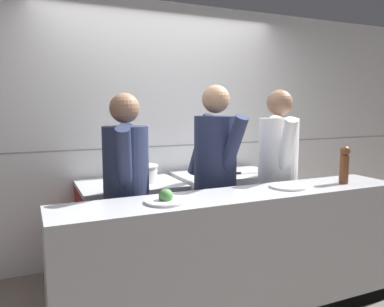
% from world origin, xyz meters
% --- Properties ---
extents(wall_back_tiled, '(8.00, 0.06, 2.60)m').
position_xyz_m(wall_back_tiled, '(0.00, 1.32, 1.30)').
color(wall_back_tiled, white).
rests_on(wall_back_tiled, ground_plane).
extents(oven_range, '(0.91, 0.71, 0.87)m').
position_xyz_m(oven_range, '(-0.47, 0.92, 0.44)').
color(oven_range, maroon).
rests_on(oven_range, ground_plane).
extents(prep_counter, '(1.01, 0.65, 0.89)m').
position_xyz_m(prep_counter, '(0.53, 0.92, 0.44)').
color(prep_counter, '#B7BABF').
rests_on(prep_counter, ground_plane).
extents(pass_counter, '(2.62, 0.45, 0.96)m').
position_xyz_m(pass_counter, '(0.06, -0.15, 0.47)').
color(pass_counter, '#B7BABF').
rests_on(pass_counter, ground_plane).
extents(stock_pot, '(0.34, 0.34, 0.15)m').
position_xyz_m(stock_pot, '(-0.38, 0.91, 0.96)').
color(stock_pot, beige).
rests_on(stock_pot, oven_range).
extents(chefs_knife, '(0.36, 0.09, 0.02)m').
position_xyz_m(chefs_knife, '(0.67, 0.80, 0.89)').
color(chefs_knife, '#B7BABF').
rests_on(chefs_knife, prep_counter).
extents(plated_dish_main, '(0.27, 0.27, 0.09)m').
position_xyz_m(plated_dish_main, '(-0.52, -0.17, 0.98)').
color(plated_dish_main, white).
rests_on(plated_dish_main, pass_counter).
extents(plated_dish_appetiser, '(0.28, 0.28, 0.02)m').
position_xyz_m(plated_dish_appetiser, '(0.48, -0.14, 0.96)').
color(plated_dish_appetiser, white).
rests_on(plated_dish_appetiser, pass_counter).
extents(pepper_mill, '(0.08, 0.08, 0.30)m').
position_xyz_m(pepper_mill, '(0.97, -0.19, 1.11)').
color(pepper_mill, brown).
rests_on(pepper_mill, pass_counter).
extents(chef_head_cook, '(0.42, 0.72, 1.66)m').
position_xyz_m(chef_head_cook, '(-0.64, 0.33, 0.92)').
color(chef_head_cook, black).
rests_on(chef_head_cook, ground_plane).
extents(chef_sous, '(0.41, 0.76, 1.74)m').
position_xyz_m(chef_sous, '(0.12, 0.37, 0.97)').
color(chef_sous, black).
rests_on(chef_sous, ground_plane).
extents(chef_line, '(0.44, 0.73, 1.71)m').
position_xyz_m(chef_line, '(0.73, 0.33, 0.95)').
color(chef_line, black).
rests_on(chef_line, ground_plane).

